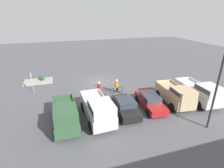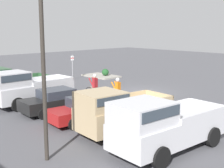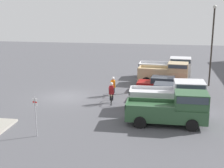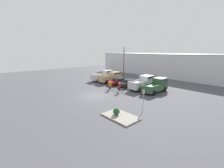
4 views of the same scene
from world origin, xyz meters
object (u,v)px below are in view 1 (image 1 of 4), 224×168
object	(u,v)px
shrub	(42,78)
sedan_1	(125,106)
pickup_truck_2	(98,109)
pickup_truck_1	(176,94)
cyclist_0	(99,89)
pickup_truck_0	(200,92)
pickup_truck_3	(65,115)
sedan_0	(150,101)
fire_lane_sign	(32,81)
lamppost	(219,77)
cyclist_1	(116,86)

from	to	relation	value
shrub	sedan_1	bearing A→B (deg)	125.34
pickup_truck_2	pickup_truck_1	bearing A→B (deg)	-176.88
cyclist_0	sedan_1	bearing A→B (deg)	109.16
pickup_truck_0	pickup_truck_3	distance (m)	13.97
pickup_truck_1	sedan_0	distance (m)	2.83
fire_lane_sign	lamppost	distance (m)	19.21
sedan_1	cyclist_1	bearing A→B (deg)	-98.30
shrub	pickup_truck_0	bearing A→B (deg)	144.51
pickup_truck_0	cyclist_1	xyz separation A→B (m)	(7.70, -4.95, -0.32)
pickup_truck_0	pickup_truck_1	bearing A→B (deg)	-5.45
cyclist_1	pickup_truck_1	bearing A→B (deg)	136.29
pickup_truck_1	sedan_1	size ratio (longest dim) A/B	1.12
pickup_truck_0	pickup_truck_1	distance (m)	2.82
sedan_1	cyclist_0	world-z (taller)	cyclist_0
sedan_1	shrub	size ratio (longest dim) A/B	6.16
pickup_truck_0	pickup_truck_3	xyz separation A→B (m)	(13.97, 0.23, -0.04)
pickup_truck_0	lamppost	size ratio (longest dim) A/B	0.72
pickup_truck_2	lamppost	distance (m)	9.89
pickup_truck_2	pickup_truck_3	xyz separation A→B (m)	(2.81, 0.04, -0.05)
pickup_truck_1	shrub	size ratio (longest dim) A/B	6.91
fire_lane_sign	lamppost	world-z (taller)	lamppost
pickup_truck_3	fire_lane_sign	xyz separation A→B (m)	(3.32, -8.33, 0.34)
sedan_0	fire_lane_sign	world-z (taller)	fire_lane_sign
pickup_truck_3	pickup_truck_2	bearing A→B (deg)	-179.09
sedan_0	pickup_truck_3	xyz separation A→B (m)	(8.39, 0.83, 0.48)
sedan_1	pickup_truck_1	bearing A→B (deg)	179.43
pickup_truck_3	cyclist_0	size ratio (longest dim) A/B	2.91
pickup_truck_1	lamppost	distance (m)	5.38
pickup_truck_0	pickup_truck_3	size ratio (longest dim) A/B	1.06
cyclist_0	fire_lane_sign	world-z (taller)	fire_lane_sign
sedan_0	lamppost	size ratio (longest dim) A/B	0.62
fire_lane_sign	cyclist_0	bearing A→B (deg)	155.35
fire_lane_sign	shrub	size ratio (longest dim) A/B	3.44
pickup_truck_0	shrub	size ratio (longest dim) A/B	7.76
sedan_0	pickup_truck_2	world-z (taller)	pickup_truck_2
sedan_0	cyclist_0	bearing A→B (deg)	-43.59
cyclist_1	lamppost	world-z (taller)	lamppost
pickup_truck_1	shrub	distance (m)	17.86
pickup_truck_0	sedan_0	size ratio (longest dim) A/B	1.17
cyclist_0	cyclist_1	size ratio (longest dim) A/B	1.05
pickup_truck_0	pickup_truck_2	size ratio (longest dim) A/B	1.01
pickup_truck_0	sedan_0	distance (m)	5.63
pickup_truck_2	cyclist_0	size ratio (longest dim) A/B	3.04
lamppost	pickup_truck_2	bearing A→B (deg)	-23.75
lamppost	shrub	world-z (taller)	lamppost
pickup_truck_2	fire_lane_sign	xyz separation A→B (m)	(6.13, -8.29, 0.29)
sedan_0	shrub	bearing A→B (deg)	-45.65
cyclist_0	fire_lane_sign	xyz separation A→B (m)	(7.39, -3.39, 0.61)
cyclist_1	lamppost	size ratio (longest dim) A/B	0.22
pickup_truck_2	shrub	world-z (taller)	pickup_truck_2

